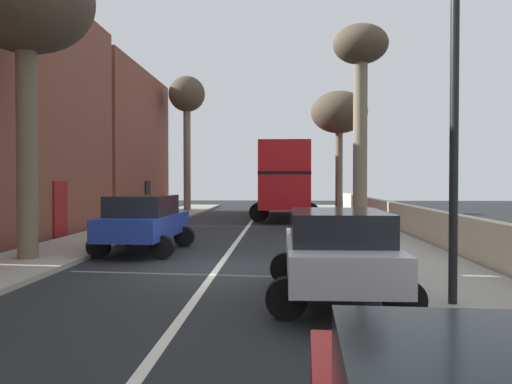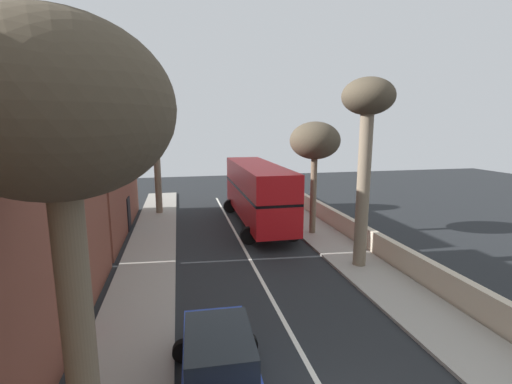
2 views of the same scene
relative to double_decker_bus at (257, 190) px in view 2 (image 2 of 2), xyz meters
The scene contains 6 objects.
double_decker_bus is the anchor object (origin of this frame).
parked_car_blue_left_1 15.31m from the double_decker_bus, 106.01° to the right, with size 2.52×4.21×1.67m.
street_tree_right_1 9.75m from the double_decker_bus, 68.96° to the right, with size 2.28×2.28×8.45m.
street_tree_left_2 9.45m from the double_decker_bus, 145.33° to the left, with size 2.43×2.43×9.02m.
street_tree_right_3 5.10m from the double_decker_bus, 44.29° to the right, with size 2.94×2.94×6.65m.
street_tree_left_4 18.43m from the double_decker_bus, 111.87° to the right, with size 3.43×3.43×7.98m.
Camera 2 is at (-3.28, -5.02, 6.49)m, focal length 24.93 mm.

